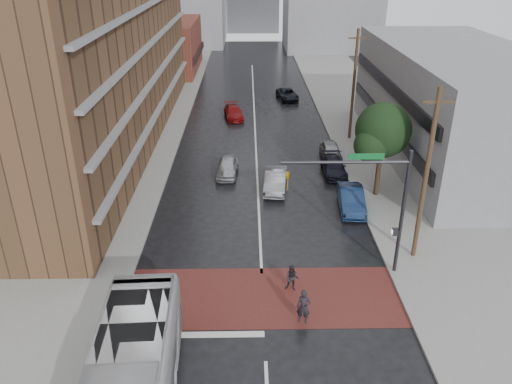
{
  "coord_description": "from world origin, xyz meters",
  "views": [
    {
      "loc": [
        -0.69,
        -20.16,
        16.03
      ],
      "look_at": [
        -0.26,
        5.59,
        3.5
      ],
      "focal_mm": 35.0,
      "sensor_mm": 36.0,
      "label": 1
    }
  ],
  "objects_px": {
    "car_travel_b": "(275,180)",
    "car_travel_c": "(234,112)",
    "car_travel_a": "(227,167)",
    "pedestrian_a": "(304,307)",
    "pedestrian_b": "(292,278)",
    "suv_travel": "(287,94)",
    "car_parked_mid": "(334,167)",
    "car_parked_near": "(351,199)",
    "car_parked_far": "(331,151)"
  },
  "relations": [
    {
      "from": "car_travel_b",
      "to": "car_travel_c",
      "type": "bearing_deg",
      "value": 107.12
    },
    {
      "from": "car_travel_a",
      "to": "car_travel_b",
      "type": "xyz_separation_m",
      "value": [
        3.66,
        -2.68,
        0.05
      ]
    },
    {
      "from": "car_travel_b",
      "to": "car_travel_c",
      "type": "xyz_separation_m",
      "value": [
        -3.5,
        17.47,
        -0.09
      ]
    },
    {
      "from": "pedestrian_a",
      "to": "car_travel_a",
      "type": "relative_size",
      "value": 0.46
    },
    {
      "from": "pedestrian_a",
      "to": "pedestrian_b",
      "type": "distance_m",
      "value": 2.58
    },
    {
      "from": "pedestrian_a",
      "to": "suv_travel",
      "type": "height_order",
      "value": "pedestrian_a"
    },
    {
      "from": "car_travel_b",
      "to": "pedestrian_b",
      "type": "bearing_deg",
      "value": -83.15
    },
    {
      "from": "pedestrian_a",
      "to": "car_parked_mid",
      "type": "height_order",
      "value": "pedestrian_a"
    },
    {
      "from": "car_parked_near",
      "to": "car_travel_b",
      "type": "bearing_deg",
      "value": 150.9
    },
    {
      "from": "suv_travel",
      "to": "car_parked_near",
      "type": "height_order",
      "value": "car_parked_near"
    },
    {
      "from": "car_travel_c",
      "to": "car_parked_near",
      "type": "relative_size",
      "value": 0.97
    },
    {
      "from": "pedestrian_a",
      "to": "pedestrian_b",
      "type": "bearing_deg",
      "value": 111.91
    },
    {
      "from": "pedestrian_a",
      "to": "car_travel_b",
      "type": "bearing_deg",
      "value": 106.6
    },
    {
      "from": "car_travel_b",
      "to": "suv_travel",
      "type": "height_order",
      "value": "car_travel_b"
    },
    {
      "from": "car_parked_far",
      "to": "pedestrian_b",
      "type": "bearing_deg",
      "value": -104.29
    },
    {
      "from": "pedestrian_b",
      "to": "car_parked_near",
      "type": "height_order",
      "value": "car_parked_near"
    },
    {
      "from": "car_travel_c",
      "to": "car_travel_b",
      "type": "bearing_deg",
      "value": -86.87
    },
    {
      "from": "car_travel_b",
      "to": "suv_travel",
      "type": "bearing_deg",
      "value": 89.54
    },
    {
      "from": "car_travel_c",
      "to": "car_parked_mid",
      "type": "bearing_deg",
      "value": -68.9
    },
    {
      "from": "car_parked_near",
      "to": "car_parked_far",
      "type": "bearing_deg",
      "value": 93.77
    },
    {
      "from": "car_parked_near",
      "to": "car_parked_far",
      "type": "height_order",
      "value": "car_parked_near"
    },
    {
      "from": "car_travel_c",
      "to": "car_parked_far",
      "type": "relative_size",
      "value": 1.08
    },
    {
      "from": "pedestrian_a",
      "to": "car_parked_mid",
      "type": "relative_size",
      "value": 0.43
    },
    {
      "from": "pedestrian_b",
      "to": "car_travel_a",
      "type": "xyz_separation_m",
      "value": [
        -3.89,
        14.87,
        -0.05
      ]
    },
    {
      "from": "car_travel_c",
      "to": "car_parked_mid",
      "type": "distance_m",
      "value": 16.86
    },
    {
      "from": "pedestrian_a",
      "to": "car_travel_a",
      "type": "height_order",
      "value": "pedestrian_a"
    },
    {
      "from": "car_parked_mid",
      "to": "car_parked_far",
      "type": "bearing_deg",
      "value": 85.11
    },
    {
      "from": "car_parked_near",
      "to": "car_travel_a",
      "type": "bearing_deg",
      "value": 149.45
    },
    {
      "from": "suv_travel",
      "to": "car_parked_near",
      "type": "relative_size",
      "value": 0.97
    },
    {
      "from": "car_travel_a",
      "to": "car_travel_b",
      "type": "height_order",
      "value": "car_travel_b"
    },
    {
      "from": "car_travel_c",
      "to": "car_parked_mid",
      "type": "height_order",
      "value": "car_travel_c"
    },
    {
      "from": "pedestrian_a",
      "to": "suv_travel",
      "type": "xyz_separation_m",
      "value": [
        2.14,
        39.48,
        -0.29
      ]
    },
    {
      "from": "car_travel_c",
      "to": "suv_travel",
      "type": "height_order",
      "value": "car_travel_c"
    },
    {
      "from": "pedestrian_b",
      "to": "car_parked_far",
      "type": "height_order",
      "value": "pedestrian_b"
    },
    {
      "from": "car_travel_a",
      "to": "car_travel_b",
      "type": "distance_m",
      "value": 4.54
    },
    {
      "from": "car_parked_far",
      "to": "suv_travel",
      "type": "bearing_deg",
      "value": 97.43
    },
    {
      "from": "pedestrian_a",
      "to": "car_parked_far",
      "type": "height_order",
      "value": "pedestrian_a"
    },
    {
      "from": "suv_travel",
      "to": "car_parked_mid",
      "type": "bearing_deg",
      "value": -94.48
    },
    {
      "from": "pedestrian_a",
      "to": "car_travel_b",
      "type": "relative_size",
      "value": 0.41
    },
    {
      "from": "car_parked_mid",
      "to": "car_parked_far",
      "type": "xyz_separation_m",
      "value": [
        0.25,
        3.14,
        0.08
      ]
    },
    {
      "from": "pedestrian_b",
      "to": "car_parked_far",
      "type": "relative_size",
      "value": 0.35
    },
    {
      "from": "pedestrian_a",
      "to": "car_parked_far",
      "type": "distance_m",
      "value": 21.11
    },
    {
      "from": "car_parked_mid",
      "to": "car_parked_far",
      "type": "height_order",
      "value": "car_parked_far"
    },
    {
      "from": "suv_travel",
      "to": "pedestrian_a",
      "type": "bearing_deg",
      "value": -102.91
    },
    {
      "from": "suv_travel",
      "to": "car_travel_b",
      "type": "bearing_deg",
      "value": -106.04
    },
    {
      "from": "car_travel_b",
      "to": "car_parked_far",
      "type": "distance_m",
      "value": 7.74
    },
    {
      "from": "car_parked_mid",
      "to": "pedestrian_b",
      "type": "bearing_deg",
      "value": -107.16
    },
    {
      "from": "car_travel_c",
      "to": "car_parked_mid",
      "type": "xyz_separation_m",
      "value": [
        8.25,
        -14.7,
        -0.02
      ]
    },
    {
      "from": "car_travel_a",
      "to": "pedestrian_b",
      "type": "bearing_deg",
      "value": -71.79
    },
    {
      "from": "pedestrian_b",
      "to": "car_parked_mid",
      "type": "height_order",
      "value": "pedestrian_b"
    }
  ]
}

